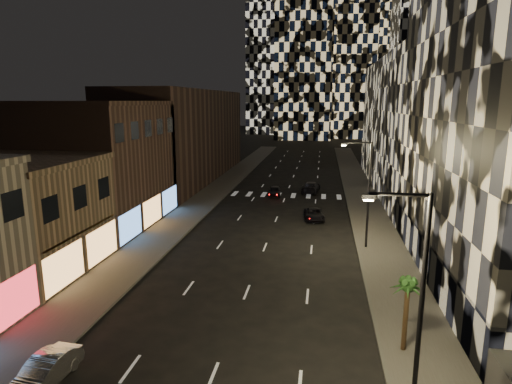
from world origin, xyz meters
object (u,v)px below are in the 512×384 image
(car_silver_parked, at_px, (44,372))
(streetlight_far, at_px, (366,187))
(streetlight_near, at_px, (416,290))
(car_dark_midlane, at_px, (275,191))
(car_dark_oncoming, at_px, (311,187))
(palm_tree, at_px, (408,291))
(car_dark_rightlane, at_px, (314,214))

(car_silver_parked, bearing_deg, streetlight_far, 56.16)
(streetlight_near, relative_size, streetlight_far, 1.00)
(streetlight_near, bearing_deg, car_dark_midlane, 103.97)
(streetlight_near, relative_size, car_dark_midlane, 2.36)
(streetlight_near, xyz_separation_m, car_dark_oncoming, (-5.06, 42.37, -4.60))
(palm_tree, bearing_deg, streetlight_far, 92.37)
(car_dark_midlane, bearing_deg, streetlight_far, -68.59)
(car_dark_rightlane, bearing_deg, car_silver_parked, -118.51)
(car_silver_parked, distance_m, car_dark_rightlane, 31.28)
(streetlight_near, relative_size, car_dark_rightlane, 2.16)
(car_dark_midlane, relative_size, car_dark_rightlane, 0.92)
(streetlight_far, height_order, car_dark_oncoming, streetlight_far)
(car_silver_parked, distance_m, palm_tree, 17.20)
(streetlight_near, height_order, car_dark_rightlane, streetlight_near)
(streetlight_near, distance_m, palm_tree, 4.92)
(streetlight_near, bearing_deg, streetlight_far, 90.00)
(car_dark_rightlane, bearing_deg, streetlight_far, -70.41)
(car_dark_midlane, xyz_separation_m, palm_tree, (10.44, -34.92, 2.67))
(car_dark_rightlane, bearing_deg, car_dark_oncoming, 85.37)
(streetlight_near, distance_m, streetlight_far, 20.00)
(car_dark_oncoming, relative_size, car_dark_rightlane, 1.24)
(streetlight_far, relative_size, car_dark_midlane, 2.36)
(streetlight_far, relative_size, car_dark_rightlane, 2.16)
(car_dark_midlane, distance_m, car_dark_rightlane, 12.14)
(streetlight_far, height_order, palm_tree, streetlight_far)
(car_dark_rightlane, distance_m, palm_tree, 24.73)
(car_dark_midlane, distance_m, palm_tree, 36.55)
(streetlight_far, height_order, car_dark_midlane, streetlight_far)
(streetlight_far, bearing_deg, car_silver_parked, -126.92)
(car_dark_midlane, relative_size, palm_tree, 0.99)
(car_dark_midlane, relative_size, car_dark_oncoming, 0.74)
(streetlight_far, distance_m, car_silver_parked, 26.32)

